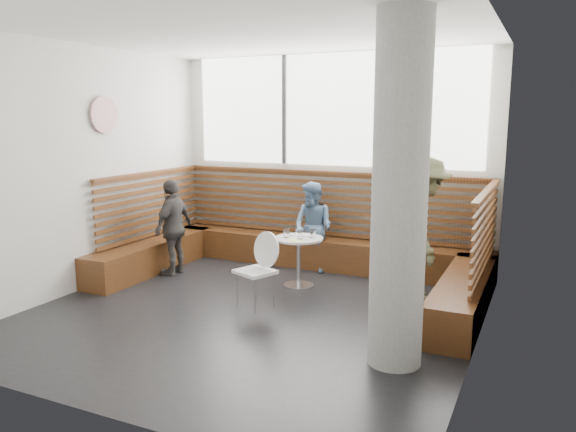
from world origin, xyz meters
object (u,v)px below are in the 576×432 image
at_px(cafe_table, 299,251).
at_px(cafe_chair, 258,263).
at_px(concrete_column, 400,194).
at_px(adult_man, 422,228).
at_px(child_left, 174,227).
at_px(child_back, 313,227).

xyz_separation_m(cafe_table, cafe_chair, (-0.12, -0.93, 0.05)).
xyz_separation_m(concrete_column, adult_man, (-0.19, 2.02, -0.70)).
height_order(cafe_table, cafe_chair, cafe_chair).
xyz_separation_m(cafe_chair, child_left, (-1.77, 0.72, 0.17)).
bearing_deg(child_back, child_left, -134.53).
height_order(concrete_column, child_back, concrete_column).
height_order(cafe_chair, child_left, child_left).
xyz_separation_m(adult_man, child_left, (-3.49, -0.42, -0.20)).
xyz_separation_m(concrete_column, cafe_table, (-1.79, 1.81, -1.12)).
bearing_deg(concrete_column, cafe_table, 134.67).
relative_size(cafe_table, child_back, 0.51).
relative_size(adult_man, child_left, 1.29).
xyz_separation_m(concrete_column, cafe_chair, (-1.91, 0.88, -1.07)).
relative_size(cafe_table, adult_man, 0.38).
xyz_separation_m(cafe_table, child_back, (-0.11, 0.78, 0.18)).
relative_size(cafe_chair, child_left, 0.65).
distance_m(concrete_column, child_left, 4.12).
height_order(cafe_table, child_back, child_back).
height_order(concrete_column, cafe_chair, concrete_column).
height_order(concrete_column, cafe_table, concrete_column).
bearing_deg(cafe_table, cafe_chair, -97.56).
distance_m(cafe_chair, adult_man, 2.10).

